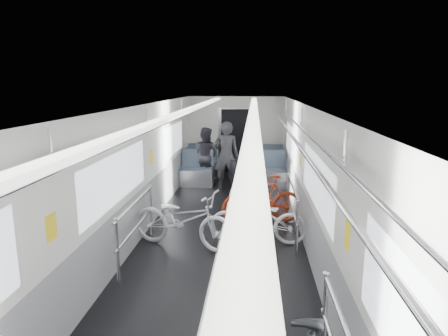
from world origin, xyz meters
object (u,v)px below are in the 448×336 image
object	(u,v)px
bike_right_mid	(258,219)
person_seated	(205,155)
bike_aisle	(245,174)
bike_right_far	(262,199)
bike_left_far	(183,219)
person_standing	(226,156)

from	to	relation	value
bike_right_mid	person_seated	world-z (taller)	person_seated
bike_aisle	bike_right_mid	bearing A→B (deg)	-79.36
bike_right_far	bike_aisle	xyz separation A→B (m)	(-0.41, 2.46, -0.03)
bike_right_mid	bike_aisle	size ratio (longest dim) A/B	0.96
bike_right_mid	bike_right_far	size ratio (longest dim) A/B	1.02
bike_right_mid	person_seated	xyz separation A→B (m)	(-1.46, 4.35, 0.35)
person_seated	bike_left_far	bearing A→B (deg)	111.28
bike_aisle	person_standing	world-z (taller)	person_standing
bike_left_far	bike_right_far	size ratio (longest dim) A/B	1.15
bike_left_far	person_standing	xyz separation A→B (m)	(0.47, 3.87, 0.42)
bike_right_far	person_seated	xyz separation A→B (m)	(-1.56, 3.30, 0.30)
person_standing	bike_right_mid	bearing A→B (deg)	101.10
bike_left_far	bike_right_mid	world-z (taller)	bike_left_far
bike_left_far	bike_aisle	bearing A→B (deg)	2.82
person_standing	person_seated	distance (m)	0.99
bike_right_mid	person_standing	bearing A→B (deg)	-164.72
person_seated	bike_right_mid	bearing A→B (deg)	127.64
person_seated	bike_aisle	bearing A→B (deg)	163.13
bike_aisle	bike_right_far	bearing A→B (deg)	-75.08
bike_aisle	person_seated	world-z (taller)	person_seated
bike_right_far	bike_aisle	bearing A→B (deg)	176.39
bike_left_far	person_standing	distance (m)	3.92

